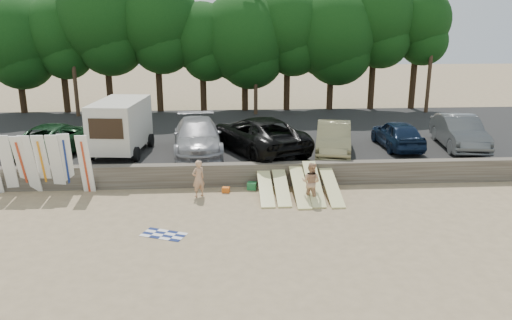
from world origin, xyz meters
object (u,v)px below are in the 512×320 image
object	(u,v)px
box_trailer	(121,124)
car_5	(397,134)
car_4	(334,138)
cooler	(252,186)
car_2	(197,136)
car_6	(459,132)
car_3	(258,134)
beachgoer_a	(198,179)
beachgoer_b	(311,182)
car_1	(58,138)

from	to	relation	value
box_trailer	car_5	bearing A→B (deg)	7.21
car_4	cooler	size ratio (longest dim) A/B	12.05
car_2	car_6	world-z (taller)	car_6
box_trailer	car_6	size ratio (longest dim) A/B	0.86
car_4	car_6	world-z (taller)	car_6
car_3	beachgoer_a	bearing A→B (deg)	34.13
box_trailer	car_4	distance (m)	10.36
car_2	beachgoer_b	xyz separation A→B (m)	(4.75, -5.24, -0.71)
car_4	car_5	bearing A→B (deg)	25.63
box_trailer	car_5	distance (m)	13.79
car_5	beachgoer_a	size ratio (longest dim) A/B	2.71
car_1	cooler	distance (m)	10.25
box_trailer	car_2	size ratio (longest dim) A/B	0.77
car_2	beachgoer_b	size ratio (longest dim) A/B	3.48
cooler	car_3	bearing A→B (deg)	95.73
car_6	box_trailer	bearing A→B (deg)	-171.98
beachgoer_a	car_2	bearing A→B (deg)	-120.44
car_5	car_6	distance (m)	3.16
beachgoer_b	car_2	bearing A→B (deg)	-17.65
car_2	beachgoer_a	xyz separation A→B (m)	(0.24, -4.41, -0.74)
car_5	cooler	bearing A→B (deg)	26.28
box_trailer	car_5	size ratio (longest dim) A/B	1.02
car_4	beachgoer_b	xyz separation A→B (m)	(-1.89, -4.68, -0.65)
car_4	car_6	size ratio (longest dim) A/B	0.92
box_trailer	car_3	bearing A→B (deg)	6.07
car_5	cooler	size ratio (longest dim) A/B	11.09
car_6	beachgoer_a	size ratio (longest dim) A/B	3.20
car_6	beachgoer_b	size ratio (longest dim) A/B	3.08
beachgoer_a	car_1	bearing A→B (deg)	-67.70
car_4	cooler	xyz separation A→B (m)	(-4.16, -3.12, -1.29)
car_2	car_4	xyz separation A→B (m)	(6.64, -0.56, -0.06)
beachgoer_a	car_3	bearing A→B (deg)	-155.26
cooler	car_5	bearing A→B (deg)	40.89
beachgoer_b	cooler	world-z (taller)	beachgoer_b
car_4	beachgoer_a	xyz separation A→B (m)	(-6.40, -3.85, -0.68)
car_3	cooler	bearing A→B (deg)	58.07
car_5	cooler	distance (m)	8.67
car_3	beachgoer_b	distance (m)	5.61
car_3	beachgoer_a	world-z (taller)	car_3
car_3	beachgoer_b	world-z (taller)	car_3
box_trailer	car_1	size ratio (longest dim) A/B	0.80
car_4	beachgoer_b	world-z (taller)	car_4
car_3	cooler	world-z (taller)	car_3
car_3	car_5	world-z (taller)	car_3
car_5	beachgoer_b	size ratio (longest dim) A/B	2.62
car_1	car_2	xyz separation A→B (m)	(6.84, -0.40, 0.07)
box_trailer	beachgoer_b	xyz separation A→B (m)	(8.43, -5.31, -1.35)
car_2	cooler	bearing A→B (deg)	-60.71
car_1	car_6	xyz separation A→B (m)	(20.08, -0.29, 0.07)
car_3	car_5	xyz separation A→B (m)	(7.11, 0.23, -0.16)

